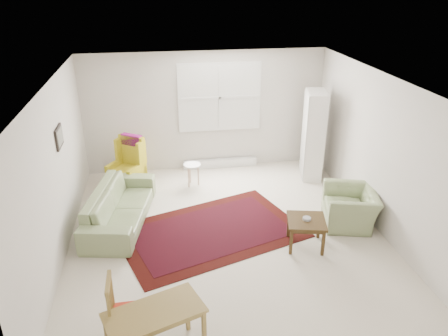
{
  "coord_description": "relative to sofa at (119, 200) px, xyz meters",
  "views": [
    {
      "loc": [
        -1.02,
        -5.97,
        3.92
      ],
      "look_at": [
        0.0,
        0.3,
        1.05
      ],
      "focal_mm": 35.0,
      "sensor_mm": 36.0,
      "label": 1
    }
  ],
  "objects": [
    {
      "name": "room",
      "position": [
        1.74,
        -0.46,
        0.83
      ],
      "size": [
        5.04,
        5.54,
        2.51
      ],
      "color": "beige",
      "rests_on": "ground"
    },
    {
      "name": "rug",
      "position": [
        1.46,
        -0.56,
        -0.41
      ],
      "size": [
        3.33,
        2.69,
        0.03
      ],
      "primitive_type": null,
      "rotation": [
        0.0,
        0.0,
        0.33
      ],
      "color": "black",
      "rests_on": "ground"
    },
    {
      "name": "sofa",
      "position": [
        0.0,
        0.0,
        0.0
      ],
      "size": [
        1.22,
        2.23,
        0.85
      ],
      "primitive_type": "imported",
      "rotation": [
        0.0,
        0.0,
        1.38
      ],
      "color": "#7C8C5D",
      "rests_on": "ground"
    },
    {
      "name": "armchair",
      "position": [
        3.82,
        -0.65,
        -0.06
      ],
      "size": [
        1.03,
        1.11,
        0.73
      ],
      "primitive_type": "imported",
      "rotation": [
        0.0,
        0.0,
        -1.82
      ],
      "color": "#7C8C5D",
      "rests_on": "ground"
    },
    {
      "name": "wingback_chair",
      "position": [
        0.05,
        1.36,
        0.08
      ],
      "size": [
        0.83,
        0.84,
        1.01
      ],
      "primitive_type": null,
      "rotation": [
        0.0,
        0.0,
        -0.59
      ],
      "color": "gold",
      "rests_on": "ground"
    },
    {
      "name": "coffee_table",
      "position": [
        2.87,
        -1.18,
        -0.19
      ],
      "size": [
        0.68,
        0.68,
        0.47
      ],
      "primitive_type": null,
      "rotation": [
        0.0,
        0.0,
        -0.23
      ],
      "color": "#3E2A13",
      "rests_on": "ground"
    },
    {
      "name": "stool",
      "position": [
        1.34,
        1.22,
        -0.2
      ],
      "size": [
        0.41,
        0.41,
        0.46
      ],
      "primitive_type": null,
      "rotation": [
        0.0,
        0.0,
        -0.22
      ],
      "color": "white",
      "rests_on": "ground"
    },
    {
      "name": "cabinet",
      "position": [
        3.82,
        1.26,
        0.47
      ],
      "size": [
        0.53,
        0.79,
        1.8
      ],
      "primitive_type": null,
      "rotation": [
        0.0,
        0.0,
        -0.22
      ],
      "color": "white",
      "rests_on": "ground"
    },
    {
      "name": "desk",
      "position": [
        0.55,
        -3.01,
        -0.1
      ],
      "size": [
        1.15,
        0.84,
        0.65
      ],
      "primitive_type": null,
      "rotation": [
        0.0,
        0.0,
        0.35
      ],
      "color": "olive",
      "rests_on": "ground"
    },
    {
      "name": "desk_chair",
      "position": [
        0.28,
        -2.82,
        0.05
      ],
      "size": [
        0.42,
        0.42,
        0.96
      ],
      "primitive_type": null,
      "rotation": [
        0.0,
        0.0,
        1.57
      ],
      "color": "olive",
      "rests_on": "ground"
    }
  ]
}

